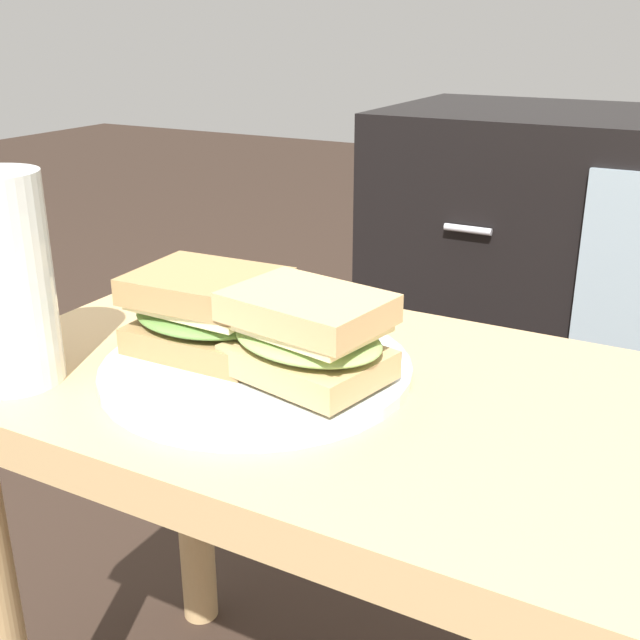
{
  "coord_description": "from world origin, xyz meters",
  "views": [
    {
      "loc": [
        0.28,
        -0.5,
        0.73
      ],
      "look_at": [
        0.01,
        0.0,
        0.51
      ],
      "focal_mm": 43.87,
      "sensor_mm": 36.0,
      "label": 1
    }
  ],
  "objects_px": {
    "sandwich_back": "(307,335)",
    "beer_glass": "(4,285)",
    "plate": "(257,368)",
    "sandwich_front": "(208,311)"
  },
  "relations": [
    {
      "from": "sandwich_front",
      "to": "beer_glass",
      "type": "relative_size",
      "value": 0.77
    },
    {
      "from": "sandwich_back",
      "to": "plate",
      "type": "bearing_deg",
      "value": 171.89
    },
    {
      "from": "sandwich_back",
      "to": "beer_glass",
      "type": "distance_m",
      "value": 0.24
    },
    {
      "from": "plate",
      "to": "beer_glass",
      "type": "xyz_separation_m",
      "value": [
        -0.16,
        -0.1,
        0.08
      ]
    },
    {
      "from": "sandwich_front",
      "to": "sandwich_back",
      "type": "height_order",
      "value": "sandwich_back"
    },
    {
      "from": "sandwich_back",
      "to": "sandwich_front",
      "type": "bearing_deg",
      "value": 171.89
    },
    {
      "from": "sandwich_front",
      "to": "sandwich_back",
      "type": "xyz_separation_m",
      "value": [
        0.1,
        -0.01,
        0.0
      ]
    },
    {
      "from": "plate",
      "to": "sandwich_back",
      "type": "distance_m",
      "value": 0.07
    },
    {
      "from": "plate",
      "to": "beer_glass",
      "type": "relative_size",
      "value": 1.51
    },
    {
      "from": "plate",
      "to": "sandwich_back",
      "type": "relative_size",
      "value": 1.78
    }
  ]
}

